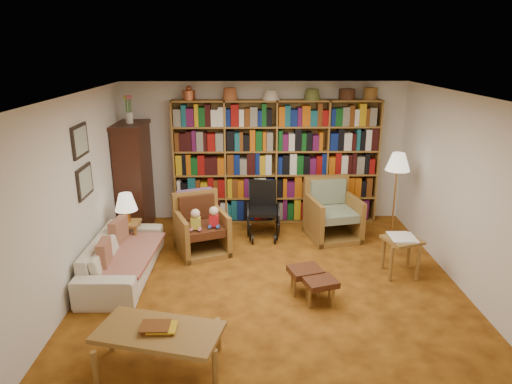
{
  "coord_description": "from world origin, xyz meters",
  "views": [
    {
      "loc": [
        -0.32,
        -5.57,
        3.04
      ],
      "look_at": [
        -0.19,
        0.6,
        1.09
      ],
      "focal_mm": 32.0,
      "sensor_mm": 36.0,
      "label": 1
    }
  ],
  "objects_px": {
    "footstool_a": "(305,273)",
    "footstool_b": "(320,284)",
    "floor_lamp": "(398,165)",
    "armchair_sage": "(332,214)",
    "coffee_table": "(159,334)",
    "sofa": "(123,257)",
    "side_table_lamp": "(128,231)",
    "armchair_leather": "(203,227)",
    "side_table_papers": "(402,245)",
    "wheelchair": "(263,211)"
  },
  "relations": [
    {
      "from": "floor_lamp",
      "to": "side_table_lamp",
      "type": "bearing_deg",
      "value": -173.92
    },
    {
      "from": "side_table_lamp",
      "to": "coffee_table",
      "type": "xyz_separation_m",
      "value": [
        0.96,
        -2.69,
        0.01
      ]
    },
    {
      "from": "sofa",
      "to": "footstool_a",
      "type": "bearing_deg",
      "value": -100.86
    },
    {
      "from": "floor_lamp",
      "to": "side_table_papers",
      "type": "relative_size",
      "value": 2.52
    },
    {
      "from": "sofa",
      "to": "coffee_table",
      "type": "height_order",
      "value": "sofa"
    },
    {
      "from": "side_table_papers",
      "to": "side_table_lamp",
      "type": "bearing_deg",
      "value": 168.39
    },
    {
      "from": "floor_lamp",
      "to": "footstool_b",
      "type": "bearing_deg",
      "value": -127.15
    },
    {
      "from": "armchair_sage",
      "to": "coffee_table",
      "type": "distance_m",
      "value": 4.03
    },
    {
      "from": "wheelchair",
      "to": "side_table_papers",
      "type": "height_order",
      "value": "wheelchair"
    },
    {
      "from": "side_table_papers",
      "to": "coffee_table",
      "type": "relative_size",
      "value": 0.44
    },
    {
      "from": "footstool_b",
      "to": "floor_lamp",
      "type": "bearing_deg",
      "value": 52.85
    },
    {
      "from": "footstool_b",
      "to": "coffee_table",
      "type": "distance_m",
      "value": 2.12
    },
    {
      "from": "footstool_b",
      "to": "coffee_table",
      "type": "bearing_deg",
      "value": -146.78
    },
    {
      "from": "sofa",
      "to": "floor_lamp",
      "type": "xyz_separation_m",
      "value": [
        4.13,
        1.2,
        0.98
      ]
    },
    {
      "from": "coffee_table",
      "to": "side_table_lamp",
      "type": "bearing_deg",
      "value": 109.6
    },
    {
      "from": "coffee_table",
      "to": "wheelchair",
      "type": "bearing_deg",
      "value": 71.28
    },
    {
      "from": "armchair_sage",
      "to": "footstool_b",
      "type": "bearing_deg",
      "value": -103.79
    },
    {
      "from": "side_table_lamp",
      "to": "sofa",
      "type": "bearing_deg",
      "value": -82.38
    },
    {
      "from": "side_table_lamp",
      "to": "armchair_leather",
      "type": "xyz_separation_m",
      "value": [
        1.13,
        0.08,
        0.01
      ]
    },
    {
      "from": "side_table_lamp",
      "to": "side_table_papers",
      "type": "relative_size",
      "value": 0.87
    },
    {
      "from": "side_table_lamp",
      "to": "armchair_sage",
      "type": "height_order",
      "value": "armchair_sage"
    },
    {
      "from": "side_table_papers",
      "to": "footstool_b",
      "type": "relative_size",
      "value": 1.25
    },
    {
      "from": "footstool_a",
      "to": "footstool_b",
      "type": "bearing_deg",
      "value": -60.55
    },
    {
      "from": "footstool_b",
      "to": "side_table_lamp",
      "type": "bearing_deg",
      "value": 150.68
    },
    {
      "from": "side_table_papers",
      "to": "wheelchair",
      "type": "bearing_deg",
      "value": 141.51
    },
    {
      "from": "armchair_sage",
      "to": "side_table_papers",
      "type": "distance_m",
      "value": 1.6
    },
    {
      "from": "footstool_a",
      "to": "footstool_b",
      "type": "relative_size",
      "value": 1.04
    },
    {
      "from": "floor_lamp",
      "to": "armchair_leather",
      "type": "bearing_deg",
      "value": -173.25
    },
    {
      "from": "armchair_leather",
      "to": "side_table_lamp",
      "type": "bearing_deg",
      "value": -175.77
    },
    {
      "from": "sofa",
      "to": "armchair_leather",
      "type": "bearing_deg",
      "value": -50.32
    },
    {
      "from": "floor_lamp",
      "to": "armchair_sage",
      "type": "bearing_deg",
      "value": 169.88
    },
    {
      "from": "floor_lamp",
      "to": "wheelchair",
      "type": "bearing_deg",
      "value": 174.21
    },
    {
      "from": "footstool_a",
      "to": "footstool_b",
      "type": "height_order",
      "value": "footstool_a"
    },
    {
      "from": "footstool_b",
      "to": "sofa",
      "type": "bearing_deg",
      "value": 163.38
    },
    {
      "from": "sofa",
      "to": "side_table_lamp",
      "type": "distance_m",
      "value": 0.76
    },
    {
      "from": "sofa",
      "to": "wheelchair",
      "type": "distance_m",
      "value": 2.45
    },
    {
      "from": "footstool_a",
      "to": "side_table_papers",
      "type": "bearing_deg",
      "value": 17.89
    },
    {
      "from": "side_table_lamp",
      "to": "floor_lamp",
      "type": "xyz_separation_m",
      "value": [
        4.23,
        0.45,
        0.9
      ]
    },
    {
      "from": "side_table_lamp",
      "to": "footstool_b",
      "type": "xyz_separation_m",
      "value": [
        2.73,
        -1.53,
        -0.1
      ]
    },
    {
      "from": "footstool_a",
      "to": "footstool_b",
      "type": "distance_m",
      "value": 0.31
    },
    {
      "from": "sofa",
      "to": "side_table_lamp",
      "type": "xyz_separation_m",
      "value": [
        -0.1,
        0.75,
        0.08
      ]
    },
    {
      "from": "armchair_sage",
      "to": "floor_lamp",
      "type": "relative_size",
      "value": 0.67
    },
    {
      "from": "side_table_lamp",
      "to": "footstool_a",
      "type": "height_order",
      "value": "side_table_lamp"
    },
    {
      "from": "armchair_sage",
      "to": "coffee_table",
      "type": "xyz_separation_m",
      "value": [
        -2.3,
        -3.32,
        0.0
      ]
    },
    {
      "from": "side_table_lamp",
      "to": "armchair_sage",
      "type": "relative_size",
      "value": 0.51
    },
    {
      "from": "wheelchair",
      "to": "footstool_a",
      "type": "relative_size",
      "value": 1.93
    },
    {
      "from": "side_table_papers",
      "to": "footstool_a",
      "type": "relative_size",
      "value": 1.2
    },
    {
      "from": "wheelchair",
      "to": "footstool_a",
      "type": "xyz_separation_m",
      "value": [
        0.48,
        -1.93,
        -0.15
      ]
    },
    {
      "from": "floor_lamp",
      "to": "footstool_b",
      "type": "distance_m",
      "value": 2.68
    },
    {
      "from": "armchair_leather",
      "to": "side_table_papers",
      "type": "xyz_separation_m",
      "value": [
        2.83,
        -0.9,
        0.07
      ]
    }
  ]
}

